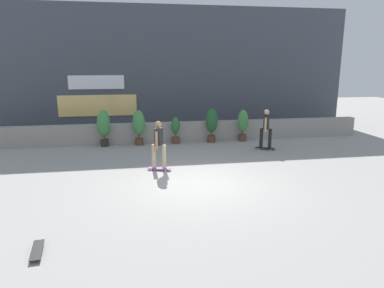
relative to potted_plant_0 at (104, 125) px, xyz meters
The scene contains 11 objects.
ground_plane 6.47m from the potted_plant_0, 60.12° to the right, with size 48.00×48.00×0.00m, color #9E9B96.
planter_wall 3.26m from the potted_plant_0, ahead, with size 18.00×0.40×0.90m, color gray.
building_backdrop 5.94m from the potted_plant_0, 54.42° to the left, with size 20.00×2.08×6.50m.
potted_plant_0 is the anchor object (origin of this frame).
potted_plant_1 1.51m from the potted_plant_0, ahead, with size 0.54×0.54×1.56m.
potted_plant_2 3.15m from the potted_plant_0, ahead, with size 0.37×0.37×1.21m.
potted_plant_3 4.81m from the potted_plant_0, ahead, with size 0.55×0.55×1.57m.
potted_plant_4 6.29m from the potted_plant_0, ahead, with size 0.50×0.50×1.46m.
skater_foreground 4.46m from the potted_plant_0, 62.28° to the right, with size 0.82×0.52×1.70m.
skater_mid_plaza 6.95m from the potted_plant_0, 14.94° to the right, with size 0.80×0.56×1.70m.
skateboard_near_camera 8.94m from the potted_plant_0, 94.37° to the right, with size 0.30×0.82×0.08m.
Camera 1 is at (-1.97, -9.81, 3.57)m, focal length 32.68 mm.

